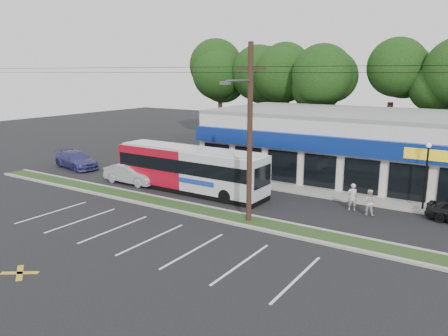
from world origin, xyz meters
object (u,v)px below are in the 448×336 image
object	(u,v)px
pedestrian_b	(369,202)
car_silver	(132,174)
metrobus	(190,168)
utility_pole	(246,128)
car_blue	(76,160)
pedestrian_a	(352,197)
lamp_post	(426,168)

from	to	relation	value
pedestrian_b	car_silver	bearing A→B (deg)	1.12
metrobus	utility_pole	bearing A→B (deg)	-27.24
car_blue	pedestrian_a	xyz separation A→B (m)	(24.42, 1.28, 0.12)
utility_pole	car_silver	size ratio (longest dim) A/B	10.69
lamp_post	pedestrian_b	distance (m)	4.25
utility_pole	pedestrian_b	bearing A→B (deg)	42.27
metrobus	car_blue	bearing A→B (deg)	178.14
metrobus	pedestrian_a	size ratio (longest dim) A/B	6.92
car_blue	pedestrian_a	distance (m)	24.46
pedestrian_a	pedestrian_b	xyz separation A→B (m)	(1.13, -0.41, -0.06)
car_silver	pedestrian_a	world-z (taller)	pedestrian_a
utility_pole	lamp_post	size ratio (longest dim) A/B	11.76
utility_pole	pedestrian_a	xyz separation A→B (m)	(4.45, 5.48, -4.55)
car_blue	pedestrian_b	world-z (taller)	pedestrian_b
utility_pole	car_silver	distance (m)	13.04
utility_pole	car_blue	world-z (taller)	utility_pole
lamp_post	pedestrian_a	size ratio (longest dim) A/B	2.47
lamp_post	car_blue	world-z (taller)	lamp_post
metrobus	car_blue	world-z (taller)	metrobus
utility_pole	car_blue	bearing A→B (deg)	168.12
metrobus	pedestrian_b	world-z (taller)	metrobus
pedestrian_a	car_blue	bearing A→B (deg)	-27.27
car_blue	pedestrian_b	size ratio (longest dim) A/B	3.20
car_silver	pedestrian_b	size ratio (longest dim) A/B	2.93
pedestrian_b	metrobus	bearing A→B (deg)	1.01
car_silver	car_blue	size ratio (longest dim) A/B	0.92
pedestrian_a	pedestrian_b	size ratio (longest dim) A/B	1.08
car_silver	pedestrian_a	xyz separation A→B (m)	(16.28, 2.57, 0.09)
car_silver	pedestrian_b	distance (m)	17.55
metrobus	pedestrian_b	distance (m)	12.40
utility_pole	metrobus	world-z (taller)	utility_pole
lamp_post	pedestrian_b	xyz separation A→B (m)	(-2.59, -2.80, -1.87)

